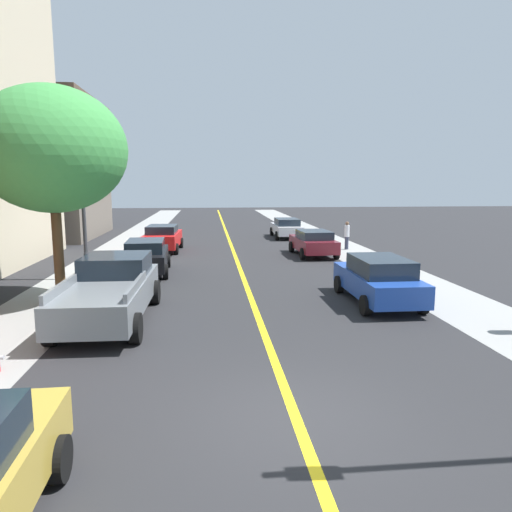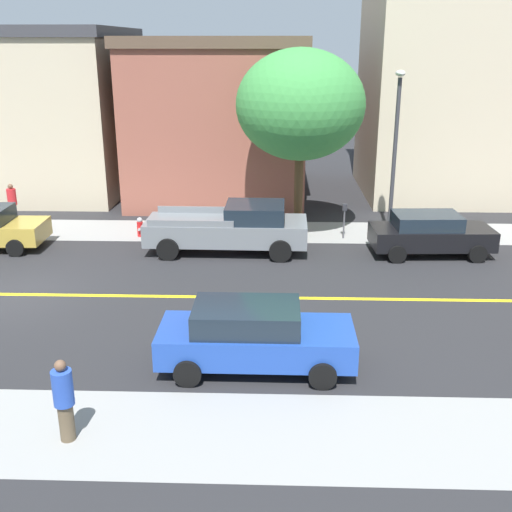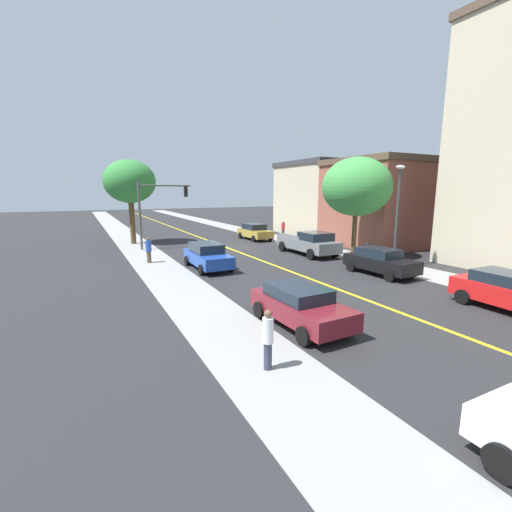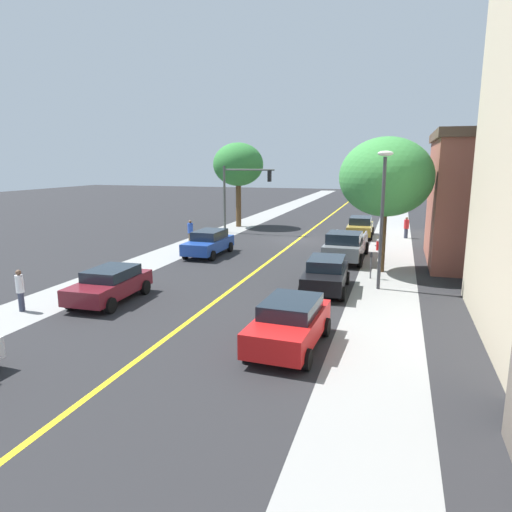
{
  "view_description": "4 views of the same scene",
  "coord_description": "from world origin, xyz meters",
  "px_view_note": "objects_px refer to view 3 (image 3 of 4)",
  "views": [
    {
      "loc": [
        -1.47,
        -7.59,
        4.07
      ],
      "look_at": [
        0.32,
        10.02,
        1.3
      ],
      "focal_mm": 33.02,
      "sensor_mm": 36.0,
      "label": 1
    },
    {
      "loc": [
        17.37,
        8.06,
        7.4
      ],
      "look_at": [
        1.73,
        7.54,
        1.95
      ],
      "focal_mm": 43.21,
      "sensor_mm": 36.0,
      "label": 2
    },
    {
      "loc": [
        11.28,
        28.08,
        4.85
      ],
      "look_at": [
        2.37,
        10.67,
        1.16
      ],
      "focal_mm": 24.24,
      "sensor_mm": 36.0,
      "label": 3
    },
    {
      "loc": [
        -7.35,
        34.47,
        5.92
      ],
      "look_at": [
        -0.53,
        12.62,
        1.22
      ],
      "focal_mm": 32.14,
      "sensor_mm": 36.0,
      "label": 4
    }
  ],
  "objects_px": {
    "gold_sedan_left_curb": "(255,231)",
    "pedestrian_red_shirt": "(283,229)",
    "traffic_light_mast": "(157,204)",
    "blue_sedan_right_curb": "(207,256)",
    "grey_pickup_truck": "(309,243)",
    "parking_meter": "(367,249)",
    "street_tree_right_corner": "(357,187)",
    "pedestrian_white_shirt": "(268,338)",
    "maroon_sedan_right_curb": "(300,305)",
    "black_sedan_left_curb": "(380,261)",
    "street_lamp": "(398,205)",
    "pedestrian_blue_shirt": "(149,250)",
    "fire_hydrant": "(300,242)",
    "red_sedan_left_curb": "(511,291)",
    "street_tree_left_near": "(130,182)"
  },
  "relations": [
    {
      "from": "parking_meter",
      "to": "blue_sedan_right_curb",
      "type": "bearing_deg",
      "value": -17.08
    },
    {
      "from": "street_tree_right_corner",
      "to": "parking_meter",
      "type": "distance_m",
      "value": 4.61
    },
    {
      "from": "street_tree_right_corner",
      "to": "maroon_sedan_right_curb",
      "type": "relative_size",
      "value": 1.67
    },
    {
      "from": "traffic_light_mast",
      "to": "blue_sedan_right_curb",
      "type": "relative_size",
      "value": 1.21
    },
    {
      "from": "street_lamp",
      "to": "red_sedan_left_curb",
      "type": "height_order",
      "value": "street_lamp"
    },
    {
      "from": "fire_hydrant",
      "to": "blue_sedan_right_curb",
      "type": "relative_size",
      "value": 0.17
    },
    {
      "from": "traffic_light_mast",
      "to": "maroon_sedan_right_curb",
      "type": "relative_size",
      "value": 1.29
    },
    {
      "from": "blue_sedan_right_curb",
      "to": "gold_sedan_left_curb",
      "type": "height_order",
      "value": "blue_sedan_right_curb"
    },
    {
      "from": "street_tree_left_near",
      "to": "traffic_light_mast",
      "type": "bearing_deg",
      "value": 111.5
    },
    {
      "from": "street_tree_right_corner",
      "to": "grey_pickup_truck",
      "type": "relative_size",
      "value": 1.22
    },
    {
      "from": "red_sedan_left_curb",
      "to": "street_tree_left_near",
      "type": "bearing_deg",
      "value": -154.74
    },
    {
      "from": "street_lamp",
      "to": "parking_meter",
      "type": "bearing_deg",
      "value": -75.7
    },
    {
      "from": "fire_hydrant",
      "to": "grey_pickup_truck",
      "type": "bearing_deg",
      "value": 65.15
    },
    {
      "from": "maroon_sedan_right_curb",
      "to": "black_sedan_left_curb",
      "type": "bearing_deg",
      "value": 114.97
    },
    {
      "from": "fire_hydrant",
      "to": "parking_meter",
      "type": "distance_m",
      "value": 8.16
    },
    {
      "from": "pedestrian_red_shirt",
      "to": "pedestrian_white_shirt",
      "type": "bearing_deg",
      "value": 66.56
    },
    {
      "from": "gold_sedan_left_curb",
      "to": "street_tree_right_corner",
      "type": "bearing_deg",
      "value": 9.08
    },
    {
      "from": "pedestrian_white_shirt",
      "to": "pedestrian_blue_shirt",
      "type": "bearing_deg",
      "value": -156.43
    },
    {
      "from": "street_tree_right_corner",
      "to": "pedestrian_white_shirt",
      "type": "xyz_separation_m",
      "value": [
        13.58,
        11.43,
        -4.21
      ]
    },
    {
      "from": "street_tree_left_near",
      "to": "red_sedan_left_curb",
      "type": "bearing_deg",
      "value": 112.76
    },
    {
      "from": "traffic_light_mast",
      "to": "black_sedan_left_curb",
      "type": "relative_size",
      "value": 1.27
    },
    {
      "from": "black_sedan_left_curb",
      "to": "grey_pickup_truck",
      "type": "bearing_deg",
      "value": 176.61
    },
    {
      "from": "black_sedan_left_curb",
      "to": "blue_sedan_right_curb",
      "type": "bearing_deg",
      "value": -128.27
    },
    {
      "from": "maroon_sedan_right_curb",
      "to": "grey_pickup_truck",
      "type": "height_order",
      "value": "grey_pickup_truck"
    },
    {
      "from": "street_tree_right_corner",
      "to": "street_tree_left_near",
      "type": "bearing_deg",
      "value": -47.36
    },
    {
      "from": "gold_sedan_left_curb",
      "to": "black_sedan_left_curb",
      "type": "bearing_deg",
      "value": -1.74
    },
    {
      "from": "grey_pickup_truck",
      "to": "parking_meter",
      "type": "bearing_deg",
      "value": 23.15
    },
    {
      "from": "traffic_light_mast",
      "to": "maroon_sedan_right_curb",
      "type": "height_order",
      "value": "traffic_light_mast"
    },
    {
      "from": "street_tree_right_corner",
      "to": "black_sedan_left_curb",
      "type": "height_order",
      "value": "street_tree_right_corner"
    },
    {
      "from": "maroon_sedan_right_curb",
      "to": "gold_sedan_left_curb",
      "type": "relative_size",
      "value": 0.96
    },
    {
      "from": "street_tree_left_near",
      "to": "street_lamp",
      "type": "relative_size",
      "value": 1.19
    },
    {
      "from": "grey_pickup_truck",
      "to": "gold_sedan_left_curb",
      "type": "bearing_deg",
      "value": -179.61
    },
    {
      "from": "parking_meter",
      "to": "street_lamp",
      "type": "relative_size",
      "value": 0.22
    },
    {
      "from": "traffic_light_mast",
      "to": "street_lamp",
      "type": "bearing_deg",
      "value": -50.34
    },
    {
      "from": "street_lamp",
      "to": "red_sedan_left_curb",
      "type": "distance_m",
      "value": 9.01
    },
    {
      "from": "gold_sedan_left_curb",
      "to": "pedestrian_red_shirt",
      "type": "relative_size",
      "value": 2.68
    },
    {
      "from": "traffic_light_mast",
      "to": "blue_sedan_right_curb",
      "type": "distance_m",
      "value": 9.93
    },
    {
      "from": "gold_sedan_left_curb",
      "to": "grey_pickup_truck",
      "type": "distance_m",
      "value": 9.4
    },
    {
      "from": "street_tree_left_near",
      "to": "street_lamp",
      "type": "distance_m",
      "value": 22.86
    },
    {
      "from": "maroon_sedan_right_curb",
      "to": "grey_pickup_truck",
      "type": "bearing_deg",
      "value": 141.06
    },
    {
      "from": "gold_sedan_left_curb",
      "to": "pedestrian_red_shirt",
      "type": "distance_m",
      "value": 3.56
    },
    {
      "from": "maroon_sedan_right_curb",
      "to": "black_sedan_left_curb",
      "type": "distance_m",
      "value": 9.71
    },
    {
      "from": "grey_pickup_truck",
      "to": "pedestrian_white_shirt",
      "type": "xyz_separation_m",
      "value": [
        11.36,
        13.95,
        -0.0
      ]
    },
    {
      "from": "traffic_light_mast",
      "to": "street_lamp",
      "type": "xyz_separation_m",
      "value": [
        -12.0,
        14.47,
        0.16
      ]
    },
    {
      "from": "street_lamp",
      "to": "red_sedan_left_curb",
      "type": "relative_size",
      "value": 1.48
    },
    {
      "from": "street_lamp",
      "to": "pedestrian_blue_shirt",
      "type": "height_order",
      "value": "street_lamp"
    },
    {
      "from": "red_sedan_left_curb",
      "to": "traffic_light_mast",
      "type": "bearing_deg",
      "value": -154.52
    },
    {
      "from": "pedestrian_white_shirt",
      "to": "black_sedan_left_curb",
      "type": "bearing_deg",
      "value": 143.42
    },
    {
      "from": "street_lamp",
      "to": "maroon_sedan_right_curb",
      "type": "bearing_deg",
      "value": 26.42
    },
    {
      "from": "red_sedan_left_curb",
      "to": "grey_pickup_truck",
      "type": "height_order",
      "value": "grey_pickup_truck"
    }
  ]
}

